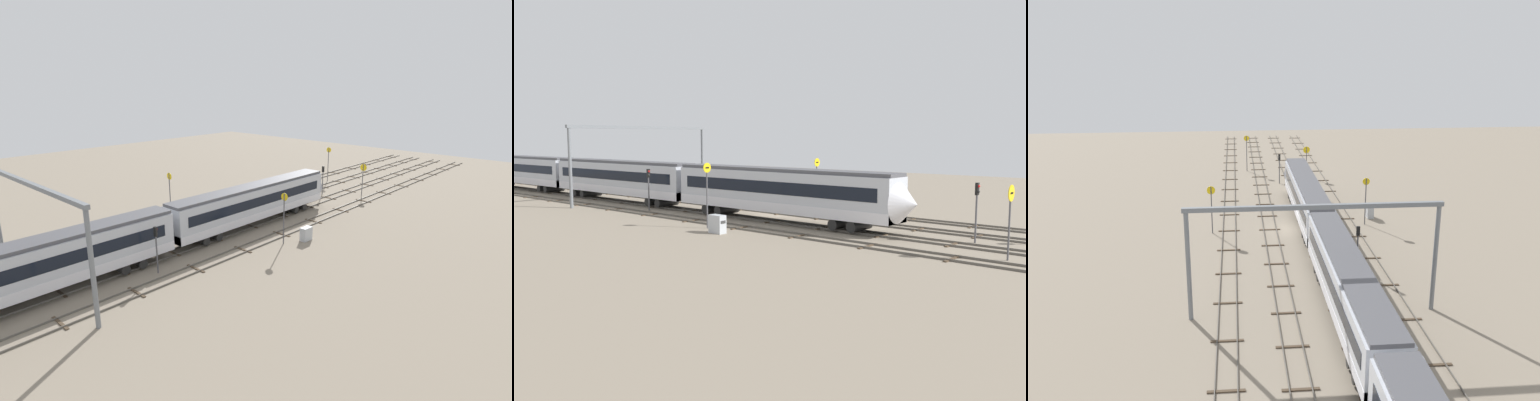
# 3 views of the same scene
# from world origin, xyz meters

# --- Properties ---
(ground_plane) EXTENTS (141.07, 141.07, 0.00)m
(ground_plane) POSITION_xyz_m (0.00, 0.00, 0.00)
(ground_plane) COLOR gray
(track_near_foreground) EXTENTS (125.07, 2.40, 0.16)m
(track_near_foreground) POSITION_xyz_m (0.00, -6.93, 0.07)
(track_near_foreground) COLOR #59544C
(track_near_foreground) RESTS_ON ground
(track_with_train) EXTENTS (125.07, 2.40, 0.16)m
(track_with_train) POSITION_xyz_m (0.00, -2.31, 0.07)
(track_with_train) COLOR #59544C
(track_with_train) RESTS_ON ground
(track_middle) EXTENTS (125.07, 2.40, 0.16)m
(track_middle) POSITION_xyz_m (0.00, 2.31, 0.07)
(track_middle) COLOR #59544C
(track_middle) RESTS_ON ground
(track_second_far) EXTENTS (125.07, 2.40, 0.16)m
(track_second_far) POSITION_xyz_m (-0.00, 6.93, 0.07)
(track_second_far) COLOR #59544C
(track_second_far) RESTS_ON ground
(train) EXTENTS (75.20, 3.24, 4.80)m
(train) POSITION_xyz_m (-20.73, -2.31, 2.66)
(train) COLOR #B7BCC6
(train) RESTS_ON ground
(overhead_gantry) EXTENTS (0.40, 19.79, 9.06)m
(overhead_gantry) POSITION_xyz_m (-20.27, 0.16, 6.85)
(overhead_gantry) COLOR slate
(overhead_gantry) RESTS_ON ground
(speed_sign_near_foreground) EXTENTS (0.14, 0.91, 5.43)m
(speed_sign_near_foreground) POSITION_xyz_m (-0.51, 8.78, 3.50)
(speed_sign_near_foreground) COLOR #4C4C51
(speed_sign_near_foreground) RESTS_ON ground
(speed_sign_mid_trackside) EXTENTS (0.14, 0.83, 5.59)m
(speed_sign_mid_trackside) POSITION_xyz_m (1.04, -8.91, 3.51)
(speed_sign_mid_trackside) COLOR #4C4C51
(speed_sign_mid_trackside) RESTS_ON ground
(speed_sign_far_trackside) EXTENTS (0.14, 1.05, 4.80)m
(speed_sign_far_trackside) POSITION_xyz_m (24.68, -5.03, 3.24)
(speed_sign_far_trackside) COLOR #4C4C51
(speed_sign_far_trackside) RESTS_ON ground
(speed_sign_distant_end) EXTENTS (0.14, 0.87, 5.86)m
(speed_sign_distant_end) POSITION_xyz_m (29.33, 4.18, 3.71)
(speed_sign_distant_end) COLOR #4C4C51
(speed_sign_distant_end) RESTS_ON ground
(signal_light_trackside_approach) EXTENTS (0.31, 0.32, 4.41)m
(signal_light_trackside_approach) POSITION_xyz_m (-12.22, -5.09, 2.90)
(signal_light_trackside_approach) COLOR #4C4C51
(signal_light_trackside_approach) RESTS_ON ground
(signal_light_trackside_departure) EXTENTS (0.31, 0.32, 4.44)m
(signal_light_trackside_departure) POSITION_xyz_m (20.82, -0.47, 2.92)
(signal_light_trackside_departure) COLOR #4C4C51
(signal_light_trackside_departure) RESTS_ON ground
(relay_cabinet) EXTENTS (1.37, 0.76, 1.49)m
(relay_cabinet) POSITION_xyz_m (3.48, -10.07, 0.75)
(relay_cabinet) COLOR #B2B7BC
(relay_cabinet) RESTS_ON ground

